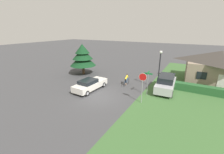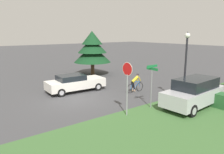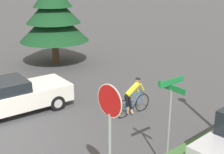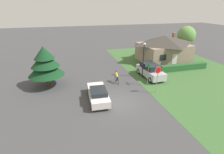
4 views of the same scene
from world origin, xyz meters
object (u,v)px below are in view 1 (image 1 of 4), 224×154
object	(u,v)px
sedan_left_lane	(90,84)
stop_sign	(142,82)
cyclist	(126,80)
street_lamp	(160,64)
conifer_tall_near	(83,56)
parked_suv_right	(166,83)
street_name_sign	(148,79)
cottage_house	(219,67)

from	to	relation	value
sedan_left_lane	stop_sign	world-z (taller)	stop_sign
sedan_left_lane	cyclist	xyz separation A→B (m)	(3.08, 3.71, 0.01)
street_lamp	conifer_tall_near	world-z (taller)	conifer_tall_near
cyclist	street_lamp	world-z (taller)	street_lamp
street_lamp	sedan_left_lane	bearing A→B (deg)	-146.45
parked_suv_right	conifer_tall_near	bearing A→B (deg)	84.03
street_lamp	stop_sign	bearing A→B (deg)	-95.80
stop_sign	street_name_sign	xyz separation A→B (m)	(-0.06, 2.07, -0.30)
cyclist	conifer_tall_near	bearing A→B (deg)	82.02
sedan_left_lane	conifer_tall_near	size ratio (longest dim) A/B	0.98
cottage_house	stop_sign	distance (m)	12.70
stop_sign	street_lamp	size ratio (longest dim) A/B	0.65
conifer_tall_near	cyclist	bearing A→B (deg)	-8.36
sedan_left_lane	street_name_sign	xyz separation A→B (m)	(6.40, 1.95, 1.19)
sedan_left_lane	stop_sign	size ratio (longest dim) A/B	1.54
cyclist	street_name_sign	bearing A→B (deg)	-117.56
parked_suv_right	street_lamp	bearing A→B (deg)	69.25
stop_sign	conifer_tall_near	distance (m)	12.65
stop_sign	street_name_sign	world-z (taller)	stop_sign
cottage_house	cyclist	size ratio (longest dim) A/B	5.08
parked_suv_right	conifer_tall_near	xyz separation A→B (m)	(-13.05, 0.63, 1.96)
sedan_left_lane	conifer_tall_near	bearing A→B (deg)	48.91
cyclist	conifer_tall_near	size ratio (longest dim) A/B	0.36
sedan_left_lane	parked_suv_right	size ratio (longest dim) A/B	0.96
parked_suv_right	street_lamp	xyz separation A→B (m)	(-0.99, 0.31, 2.18)
cyclist	stop_sign	distance (m)	5.32
cottage_house	cyclist	xyz separation A→B (m)	(-10.33, -6.79, -1.56)
street_name_sign	cyclist	bearing A→B (deg)	152.07
sedan_left_lane	street_lamp	bearing A→B (deg)	-53.72
stop_sign	conifer_tall_near	xyz separation A→B (m)	(-11.58, 5.03, 0.70)
street_lamp	cyclist	bearing A→B (deg)	-167.04
cottage_house	conifer_tall_near	world-z (taller)	conifer_tall_near
cottage_house	street_name_sign	size ratio (longest dim) A/B	3.21
sedan_left_lane	street_name_sign	size ratio (longest dim) A/B	1.73
cottage_house	sedan_left_lane	world-z (taller)	cottage_house
stop_sign	cyclist	bearing A→B (deg)	-52.44
sedan_left_lane	cyclist	bearing A→B (deg)	-36.95
cottage_house	street_name_sign	world-z (taller)	cottage_house
stop_sign	cottage_house	bearing A→B (deg)	-127.10
parked_suv_right	cyclist	bearing A→B (deg)	93.56
cottage_house	parked_suv_right	xyz separation A→B (m)	(-5.49, -6.22, -1.33)
cottage_house	parked_suv_right	size ratio (longest dim) A/B	1.79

